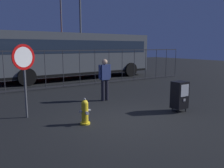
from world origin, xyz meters
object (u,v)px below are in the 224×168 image
Objects in this scene: bus_far at (20,52)px; street_light_near_right at (80,23)px; fire_hydrant at (85,112)px; pedestrian at (105,77)px; stop_sign at (24,66)px; bus_near at (77,53)px; newspaper_box_primary at (180,95)px; street_light_near_left at (61,27)px.

bus_far is 1.60× the size of street_light_near_right.
fire_hydrant is 2.95m from pedestrian.
street_light_near_right is (6.00, 8.76, 2.28)m from stop_sign.
pedestrian is 6.96m from bus_near.
fire_hydrant is at bearing -114.93° from street_light_near_right.
stop_sign is 0.21× the size of bus_far.
fire_hydrant is 2.31m from stop_sign.
bus_near is 1.59× the size of street_light_near_right.
bus_near reaches higher than newspaper_box_primary.
newspaper_box_primary is 0.10× the size of bus_near.
fire_hydrant is at bearing -108.63° from street_light_near_left.
stop_sign is at bearing 154.94° from newspaper_box_primary.
pedestrian reaches higher than newspaper_box_primary.
fire_hydrant is 0.73× the size of newspaper_box_primary.
pedestrian is 11.43m from bus_far.
bus_near is 1.59× the size of street_light_near_left.
pedestrian is 0.25× the size of street_light_near_right.
pedestrian is 0.16× the size of bus_near.
newspaper_box_primary is 15.26m from street_light_near_left.
bus_near and bus_far have the same top height.
bus_near is at bearing 66.79° from fire_hydrant.
bus_far is 5.42m from street_light_near_right.
bus_near reaches higher than fire_hydrant.
street_light_near_left is at bearing 15.08° from bus_far.
fire_hydrant is 0.07× the size of bus_far.
bus_near is at bearing 74.63° from pedestrian.
street_light_near_left reaches higher than stop_sign.
bus_far is at bearing 119.03° from bus_near.
bus_near is (0.56, 9.38, 1.14)m from newspaper_box_primary.
bus_far is (-2.76, 4.70, 0.00)m from bus_near.
stop_sign is at bearing -168.67° from pedestrian.
bus_far is at bearing 94.68° from pedestrian.
street_light_near_left is at bearing 77.92° from bus_near.
newspaper_box_primary reaches higher than fire_hydrant.
fire_hydrant is 13.62m from bus_far.
newspaper_box_primary is 11.44m from street_light_near_right.
stop_sign is 8.85m from bus_near.
newspaper_box_primary is at bearing -64.96° from pedestrian.
pedestrian is 0.25× the size of street_light_near_left.
pedestrian is 9.09m from street_light_near_right.
bus_near is 5.94m from street_light_near_left.
newspaper_box_primary is 9.47m from bus_near.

